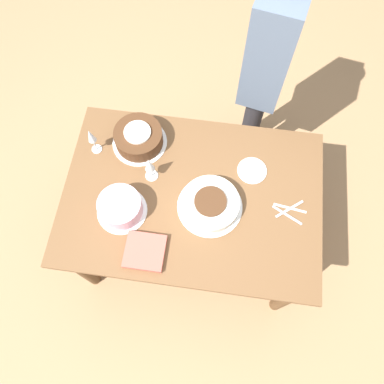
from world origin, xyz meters
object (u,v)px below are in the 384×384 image
wine_glass_far (149,165)px  cake_back_decorated (121,207)px  wine_glass_near (91,137)px  person_cutting (269,59)px  cake_front_chocolate (139,138)px  cake_center_white (210,204)px

wine_glass_far → cake_back_decorated: bearing=62.2°
wine_glass_near → person_cutting: size_ratio=0.12×
wine_glass_far → person_cutting: size_ratio=0.11×
cake_front_chocolate → person_cutting: bearing=-143.6°
wine_glass_far → person_cutting: bearing=-129.1°
cake_front_chocolate → cake_back_decorated: cake_front_chocolate is taller
cake_front_chocolate → cake_back_decorated: bearing=88.3°
cake_center_white → cake_front_chocolate: 0.54m
wine_glass_near → cake_center_white: bearing=159.2°
wine_glass_near → person_cutting: person_cutting is taller
wine_glass_far → cake_center_white: bearing=158.1°
person_cutting → cake_front_chocolate: bearing=-42.3°
cake_back_decorated → wine_glass_far: bearing=-117.8°
cake_back_decorated → person_cutting: person_cutting is taller
cake_center_white → wine_glass_far: 0.36m
cake_back_decorated → person_cutting: (-0.66, -0.88, 0.17)m
wine_glass_far → cake_front_chocolate: bearing=-62.1°
wine_glass_near → cake_back_decorated: bearing=122.6°
cake_center_white → wine_glass_near: bearing=-20.8°
cake_back_decorated → wine_glass_near: wine_glass_near is taller
cake_front_chocolate → cake_back_decorated: (0.01, 0.41, 0.00)m
wine_glass_near → wine_glass_far: 0.35m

